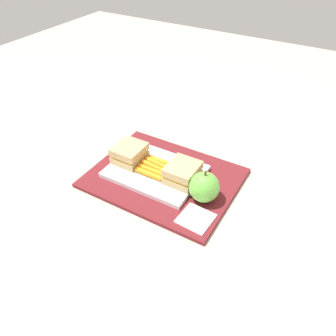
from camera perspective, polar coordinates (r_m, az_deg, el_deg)
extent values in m
plane|color=#B7AD99|center=(0.85, -0.72, -1.93)|extent=(2.40, 2.40, 0.00)
cube|color=maroon|center=(0.85, -0.73, -1.68)|extent=(0.36, 0.28, 0.01)
cube|color=white|center=(0.85, -2.17, -0.56)|extent=(0.23, 0.17, 0.01)
cube|color=tan|center=(0.88, -6.51, 1.83)|extent=(0.07, 0.08, 0.02)
cube|color=#F4CC4C|center=(0.87, -6.57, 2.51)|extent=(0.07, 0.07, 0.01)
cube|color=tan|center=(0.86, -6.63, 3.20)|extent=(0.07, 0.08, 0.02)
cube|color=tan|center=(0.81, 2.46, -1.51)|extent=(0.07, 0.08, 0.02)
cube|color=#F4CC4C|center=(0.81, 2.49, -0.80)|extent=(0.07, 0.07, 0.01)
cube|color=tan|center=(0.80, 2.51, -0.08)|extent=(0.07, 0.08, 0.02)
cylinder|color=orange|center=(0.83, -3.29, -1.02)|extent=(0.08, 0.01, 0.01)
cylinder|color=orange|center=(0.84, -2.83, -0.42)|extent=(0.08, 0.01, 0.01)
cylinder|color=orange|center=(0.85, -2.28, 0.16)|extent=(0.08, 0.01, 0.02)
cylinder|color=orange|center=(0.85, -1.65, 0.67)|extent=(0.08, 0.01, 0.02)
cylinder|color=orange|center=(0.86, -1.23, 1.16)|extent=(0.08, 0.01, 0.02)
sphere|color=#66B742|center=(0.77, 6.18, -3.25)|extent=(0.07, 0.07, 0.07)
cylinder|color=brown|center=(0.74, 6.39, -0.90)|extent=(0.01, 0.00, 0.01)
cube|color=white|center=(0.74, 4.74, -8.56)|extent=(0.07, 0.07, 0.00)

